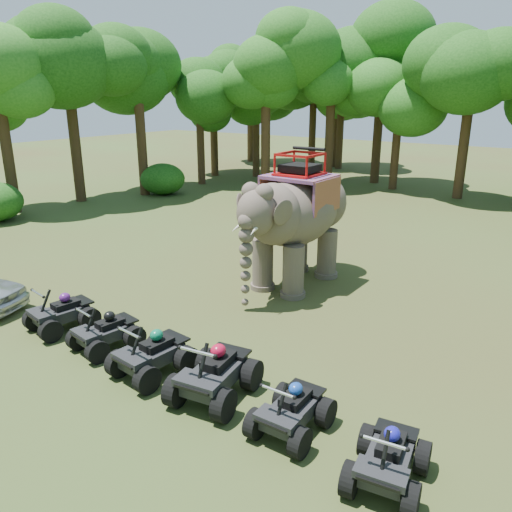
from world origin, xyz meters
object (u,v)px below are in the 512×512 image
at_px(atv_2, 152,348).
at_px(atv_3, 215,367).
at_px(elephant, 297,219).
at_px(atv_5, 389,452).
at_px(atv_0, 61,308).
at_px(atv_4, 292,404).
at_px(atv_1, 105,327).

distance_m(atv_2, atv_3, 1.70).
relative_size(elephant, atv_5, 3.28).
height_order(elephant, atv_0, elephant).
xyz_separation_m(atv_3, atv_4, (1.85, -0.04, -0.11)).
bearing_deg(atv_4, atv_2, 179.62).
relative_size(atv_0, atv_2, 0.96).
height_order(elephant, atv_4, elephant).
height_order(atv_3, atv_5, atv_3).
xyz_separation_m(atv_2, atv_5, (5.47, -0.15, -0.05)).
bearing_deg(atv_5, atv_4, 165.15).
distance_m(atv_0, atv_4, 7.14).
relative_size(atv_2, atv_5, 1.08).
distance_m(atv_2, atv_4, 3.55).
bearing_deg(atv_3, atv_5, -12.98).
bearing_deg(atv_0, atv_5, 6.87).
xyz_separation_m(atv_1, atv_4, (5.33, -0.09, -0.00)).
height_order(atv_0, atv_1, atv_0).
bearing_deg(elephant, atv_4, -59.29).
distance_m(atv_4, atv_5, 1.93).
relative_size(atv_1, atv_5, 0.99).
xyz_separation_m(elephant, atv_4, (3.89, -6.62, -1.58)).
bearing_deg(atv_4, elephant, 118.89).
relative_size(atv_0, atv_5, 1.04).
height_order(atv_3, atv_4, atv_3).
bearing_deg(atv_5, elephant, 121.93).
bearing_deg(atv_5, atv_0, 169.58).
bearing_deg(atv_2, atv_1, -179.88).
xyz_separation_m(atv_0, atv_4, (7.14, -0.10, -0.03)).
distance_m(atv_0, atv_5, 9.07).
bearing_deg(atv_2, atv_5, 3.60).
relative_size(elephant, atv_0, 3.15).
bearing_deg(atv_4, atv_5, -7.96).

